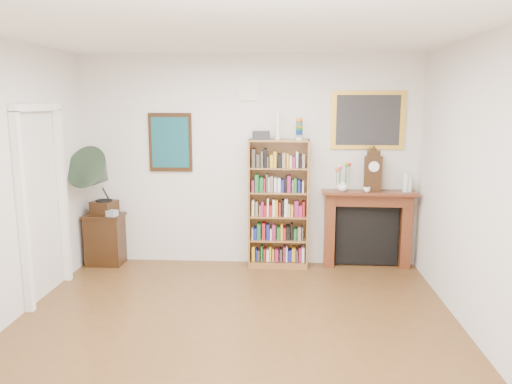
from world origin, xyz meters
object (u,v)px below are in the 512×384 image
(teacup, at_px, (367,190))
(side_cabinet, at_px, (105,239))
(fireplace, at_px, (367,223))
(gramophone, at_px, (98,177))
(flower_vase, at_px, (343,186))
(bottle_left, at_px, (406,183))
(cd_stack, at_px, (112,213))
(mantel_clock, at_px, (373,172))
(bottle_right, at_px, (410,184))
(bookshelf, at_px, (279,197))

(teacup, bearing_deg, side_cabinet, 179.60)
(fireplace, bearing_deg, teacup, -107.10)
(gramophone, xyz_separation_m, flower_vase, (3.18, 0.16, -0.12))
(gramophone, distance_m, bottle_left, 3.99)
(cd_stack, xyz_separation_m, teacup, (3.33, 0.08, 0.34))
(cd_stack, height_order, teacup, teacup)
(side_cabinet, height_order, gramophone, gramophone)
(side_cabinet, height_order, mantel_clock, mantel_clock)
(fireplace, bearing_deg, bottle_right, -4.28)
(bookshelf, distance_m, fireplace, 1.24)
(cd_stack, distance_m, bottle_left, 3.86)
(gramophone, relative_size, mantel_clock, 1.78)
(gramophone, xyz_separation_m, teacup, (3.49, 0.09, -0.15))
(flower_vase, relative_size, bottle_right, 0.72)
(bookshelf, bearing_deg, teacup, -2.45)
(teacup, bearing_deg, bottle_left, 7.80)
(bookshelf, xyz_separation_m, cd_stack, (-2.19, -0.15, -0.22))
(bookshelf, xyz_separation_m, fireplace, (1.18, 0.07, -0.35))
(bottle_left, xyz_separation_m, bottle_right, (0.06, 0.01, -0.02))
(fireplace, distance_m, teacup, 0.49)
(bookshelf, bearing_deg, side_cabinet, -177.89)
(fireplace, distance_m, bottle_right, 0.74)
(teacup, distance_m, bottle_left, 0.51)
(mantel_clock, bearing_deg, cd_stack, -170.64)
(fireplace, bearing_deg, gramophone, -174.36)
(bookshelf, height_order, gramophone, bookshelf)
(bottle_right, bearing_deg, bookshelf, -179.58)
(bookshelf, distance_m, mantel_clock, 1.26)
(fireplace, xyz_separation_m, bottle_left, (0.46, -0.07, 0.55))
(fireplace, distance_m, bottle_left, 0.72)
(bottle_right, bearing_deg, side_cabinet, -179.19)
(bookshelf, relative_size, cd_stack, 16.35)
(mantel_clock, bearing_deg, bottle_left, 4.73)
(side_cabinet, relative_size, teacup, 7.89)
(side_cabinet, distance_m, cd_stack, 0.43)
(gramophone, height_order, flower_vase, gramophone)
(cd_stack, bearing_deg, teacup, 1.38)
(bookshelf, bearing_deg, gramophone, -175.00)
(cd_stack, xyz_separation_m, mantel_clock, (3.41, 0.16, 0.56))
(fireplace, relative_size, cd_stack, 10.31)
(bottle_left, bearing_deg, gramophone, -177.66)
(bottle_left, bearing_deg, side_cabinet, -179.36)
(bookshelf, xyz_separation_m, teacup, (1.14, -0.07, 0.12))
(side_cabinet, height_order, bottle_left, bottle_left)
(bookshelf, relative_size, teacup, 22.26)
(fireplace, height_order, mantel_clock, mantel_clock)
(gramophone, xyz_separation_m, cd_stack, (0.16, 0.01, -0.49))
(bookshelf, relative_size, flower_vase, 13.54)
(bottle_left, bearing_deg, bookshelf, 180.00)
(teacup, distance_m, bottle_right, 0.57)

